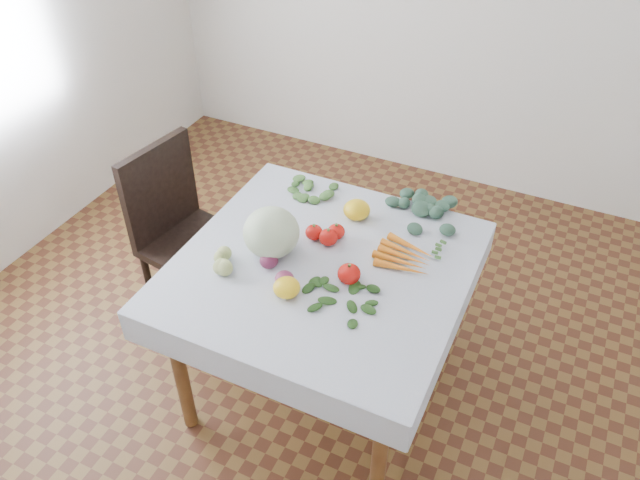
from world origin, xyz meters
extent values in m
plane|color=brown|center=(0.00, 0.00, 0.00)|extent=(4.00, 4.00, 0.00)
cube|color=brown|center=(0.00, 0.00, 0.73)|extent=(1.00, 1.00, 0.04)
cylinder|color=brown|center=(-0.44, -0.44, 0.35)|extent=(0.06, 0.06, 0.71)
cylinder|color=brown|center=(0.44, -0.44, 0.35)|extent=(0.06, 0.06, 0.71)
cylinder|color=brown|center=(-0.44, 0.44, 0.35)|extent=(0.06, 0.06, 0.71)
cylinder|color=brown|center=(0.44, 0.44, 0.35)|extent=(0.06, 0.06, 0.71)
cube|color=silver|center=(0.00, 0.00, 0.75)|extent=(1.12, 1.12, 0.01)
cube|color=black|center=(-0.76, 0.17, 0.46)|extent=(0.49, 0.49, 0.04)
cube|color=black|center=(-0.95, 0.20, 0.71)|extent=(0.11, 0.43, 0.47)
cylinder|color=black|center=(-0.97, 0.01, 0.22)|extent=(0.04, 0.04, 0.44)
cylinder|color=black|center=(-0.61, -0.04, 0.22)|extent=(0.04, 0.04, 0.44)
cylinder|color=black|center=(-0.91, 0.38, 0.22)|extent=(0.04, 0.04, 0.44)
cylinder|color=black|center=(-0.55, 0.32, 0.22)|extent=(0.04, 0.04, 0.44)
ellipsoid|color=silver|center=(-0.22, -0.02, 0.86)|extent=(0.24, 0.24, 0.20)
ellipsoid|color=red|center=(-0.10, 0.13, 0.79)|extent=(0.09, 0.09, 0.06)
ellipsoid|color=red|center=(-0.03, 0.12, 0.79)|extent=(0.10, 0.10, 0.07)
ellipsoid|color=red|center=(-0.02, 0.18, 0.79)|extent=(0.08, 0.08, 0.06)
ellipsoid|color=red|center=(0.13, -0.05, 0.80)|extent=(0.10, 0.10, 0.08)
ellipsoid|color=yellow|center=(0.00, 0.34, 0.80)|extent=(0.12, 0.12, 0.08)
ellipsoid|color=yellow|center=(-0.05, -0.21, 0.79)|extent=(0.11, 0.11, 0.07)
ellipsoid|color=#621C41|center=(-0.18, -0.10, 0.79)|extent=(0.10, 0.10, 0.06)
ellipsoid|color=#621C41|center=(-0.08, -0.17, 0.79)|extent=(0.10, 0.10, 0.06)
ellipsoid|color=#ADBE6D|center=(-0.31, -0.17, 0.78)|extent=(0.06, 0.06, 0.05)
ellipsoid|color=#ADBE6D|center=(-0.34, -0.16, 0.78)|extent=(0.06, 0.06, 0.05)
ellipsoid|color=#ADBE6D|center=(-0.32, -0.20, 0.78)|extent=(0.06, 0.06, 0.05)
ellipsoid|color=#ADBE6D|center=(-0.29, -0.14, 0.78)|extent=(0.06, 0.06, 0.05)
ellipsoid|color=#ADBE6D|center=(-0.38, -0.18, 0.78)|extent=(0.06, 0.06, 0.05)
ellipsoid|color=#ADBE6D|center=(-0.26, -0.20, 0.78)|extent=(0.06, 0.06, 0.05)
cone|color=orange|center=(0.29, 0.24, 0.77)|extent=(0.22, 0.09, 0.03)
cone|color=orange|center=(0.29, 0.20, 0.77)|extent=(0.22, 0.07, 0.03)
cone|color=orange|center=(0.29, 0.16, 0.77)|extent=(0.22, 0.05, 0.03)
cone|color=orange|center=(0.29, 0.13, 0.77)|extent=(0.22, 0.04, 0.03)
cone|color=orange|center=(0.29, 0.09, 0.77)|extent=(0.22, 0.06, 0.03)
ellipsoid|color=#345543|center=(0.28, 0.46, 0.78)|extent=(0.07, 0.07, 0.04)
ellipsoid|color=#345543|center=(0.24, 0.49, 0.78)|extent=(0.07, 0.07, 0.04)
ellipsoid|color=#345543|center=(0.25, 0.43, 0.78)|extent=(0.07, 0.07, 0.04)
ellipsoid|color=#345543|center=(0.30, 0.50, 0.78)|extent=(0.07, 0.07, 0.04)
ellipsoid|color=#345543|center=(0.19, 0.47, 0.78)|extent=(0.07, 0.07, 0.04)
ellipsoid|color=#345543|center=(0.31, 0.42, 0.78)|extent=(0.07, 0.07, 0.04)
ellipsoid|color=#345543|center=(0.26, 0.54, 0.78)|extent=(0.07, 0.07, 0.04)
ellipsoid|color=#345543|center=(0.19, 0.41, 0.78)|extent=(0.07, 0.07, 0.04)
ellipsoid|color=#345543|center=(0.37, 0.48, 0.78)|extent=(0.07, 0.07, 0.04)
ellipsoid|color=#345543|center=(0.16, 0.53, 0.78)|extent=(0.07, 0.07, 0.04)
ellipsoid|color=#345543|center=(0.29, 0.36, 0.78)|extent=(0.07, 0.07, 0.04)
ellipsoid|color=#345543|center=(0.33, 0.57, 0.78)|extent=(0.07, 0.07, 0.04)
ellipsoid|color=#345543|center=(0.11, 0.43, 0.78)|extent=(0.07, 0.07, 0.04)
ellipsoid|color=#254E18|center=(0.15, -0.16, 0.76)|extent=(0.06, 0.04, 0.01)
ellipsoid|color=#254E18|center=(0.12, -0.14, 0.76)|extent=(0.06, 0.04, 0.01)
ellipsoid|color=#254E18|center=(0.13, -0.19, 0.76)|extent=(0.06, 0.04, 0.01)
ellipsoid|color=#254E18|center=(0.17, -0.13, 0.76)|extent=(0.06, 0.04, 0.01)
ellipsoid|color=#254E18|center=(0.08, -0.15, 0.76)|extent=(0.06, 0.04, 0.01)
ellipsoid|color=#254E18|center=(0.18, -0.19, 0.76)|extent=(0.06, 0.04, 0.01)
ellipsoid|color=#254E18|center=(0.14, -0.10, 0.76)|extent=(0.06, 0.04, 0.01)
ellipsoid|color=#254E18|center=(0.08, -0.20, 0.76)|extent=(0.06, 0.04, 0.01)
ellipsoid|color=#254E18|center=(0.22, -0.15, 0.76)|extent=(0.06, 0.04, 0.01)
ellipsoid|color=#254E18|center=(0.06, -0.11, 0.76)|extent=(0.06, 0.04, 0.01)
ellipsoid|color=#254E18|center=(0.15, -0.24, 0.76)|extent=(0.06, 0.04, 0.01)
ellipsoid|color=#254E18|center=(0.20, -0.08, 0.76)|extent=(0.06, 0.04, 0.01)
ellipsoid|color=#254E18|center=(0.02, -0.18, 0.76)|extent=(0.06, 0.04, 0.01)
ellipsoid|color=#254E18|center=(0.25, -0.21, 0.76)|extent=(0.06, 0.04, 0.01)
ellipsoid|color=#57863D|center=(-0.26, 0.43, 0.77)|extent=(0.05, 0.05, 0.02)
ellipsoid|color=#57863D|center=(-0.29, 0.43, 0.77)|extent=(0.05, 0.05, 0.02)
ellipsoid|color=#57863D|center=(-0.26, 0.40, 0.77)|extent=(0.05, 0.05, 0.02)
ellipsoid|color=#57863D|center=(-0.25, 0.45, 0.77)|extent=(0.05, 0.05, 0.02)
ellipsoid|color=#57863D|center=(-0.31, 0.41, 0.77)|extent=(0.05, 0.05, 0.02)
ellipsoid|color=#57863D|center=(-0.23, 0.41, 0.77)|extent=(0.05, 0.05, 0.02)
ellipsoid|color=#57863D|center=(-0.29, 0.47, 0.77)|extent=(0.05, 0.05, 0.02)
ellipsoid|color=#57863D|center=(-0.29, 0.38, 0.77)|extent=(0.05, 0.05, 0.02)
ellipsoid|color=#57863D|center=(-0.21, 0.45, 0.77)|extent=(0.05, 0.05, 0.02)
ellipsoid|color=#57863D|center=(-0.34, 0.44, 0.77)|extent=(0.05, 0.05, 0.02)
ellipsoid|color=#57863D|center=(-0.22, 0.37, 0.77)|extent=(0.05, 0.05, 0.02)
ellipsoid|color=#57863D|center=(-0.26, 0.50, 0.77)|extent=(0.05, 0.05, 0.02)
ellipsoid|color=#57863D|center=(-0.34, 0.37, 0.77)|extent=(0.05, 0.05, 0.02)
ellipsoid|color=#57863D|center=(-0.17, 0.42, 0.77)|extent=(0.05, 0.05, 0.02)
camera|label=1|loc=(0.79, -1.68, 2.39)|focal=35.00mm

